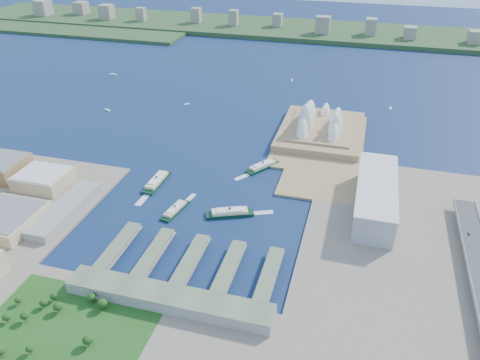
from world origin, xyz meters
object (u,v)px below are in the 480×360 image
(opera_house, at_px, (322,117))
(ferry_c, at_px, (175,208))
(toaster_building, at_px, (376,196))
(ferry_a, at_px, (157,180))
(ferry_d, at_px, (230,211))
(car_c, at_px, (469,234))
(ferry_b, at_px, (263,165))

(opera_house, relative_size, ferry_c, 3.70)
(toaster_building, bearing_deg, opera_house, 114.23)
(opera_house, height_order, ferry_a, opera_house)
(ferry_d, bearing_deg, ferry_c, 76.83)
(toaster_building, bearing_deg, car_c, -22.62)
(ferry_a, height_order, ferry_c, ferry_a)
(ferry_b, distance_m, ferry_d, 125.21)
(ferry_a, xyz_separation_m, ferry_b, (128.19, 80.14, -0.53))
(ferry_a, bearing_deg, opera_house, 49.17)
(toaster_building, distance_m, ferry_a, 284.57)
(toaster_building, height_order, ferry_a, toaster_building)
(ferry_b, height_order, ferry_c, ferry_b)
(toaster_building, xyz_separation_m, ferry_c, (-234.39, -68.16, -15.90))
(toaster_building, distance_m, ferry_c, 244.62)
(opera_house, distance_m, ferry_c, 305.79)
(ferry_d, height_order, car_c, car_c)
(ferry_c, relative_size, ferry_d, 0.84)
(ferry_b, distance_m, ferry_c, 157.00)
(opera_house, distance_m, ferry_a, 288.82)
(ferry_d, bearing_deg, ferry_b, -28.26)
(ferry_a, height_order, ferry_b, ferry_a)
(ferry_a, xyz_separation_m, ferry_c, (49.52, -55.73, -1.15))
(ferry_b, bearing_deg, ferry_d, -61.31)
(toaster_building, height_order, ferry_b, toaster_building)
(ferry_b, relative_size, ferry_c, 1.13)
(ferry_b, bearing_deg, car_c, 11.05)
(opera_house, bearing_deg, ferry_b, -116.42)
(opera_house, bearing_deg, car_c, -51.73)
(ferry_a, relative_size, ferry_d, 1.05)
(opera_house, xyz_separation_m, ferry_c, (-144.39, -268.16, -27.40))
(ferry_a, height_order, ferry_d, ferry_a)
(opera_house, xyz_separation_m, car_c, (191.00, -242.09, -16.42))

